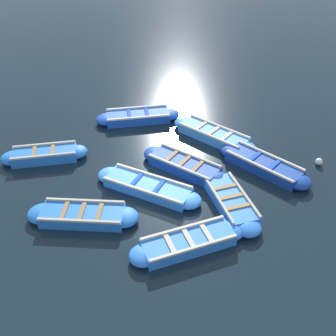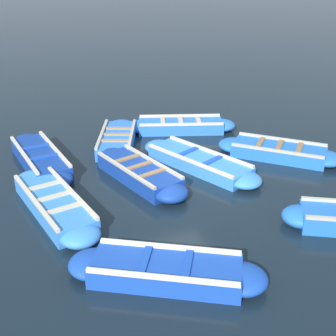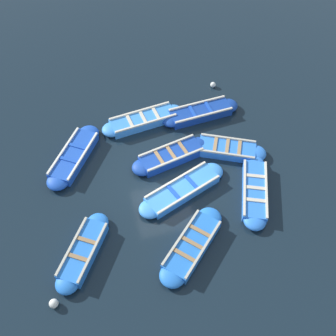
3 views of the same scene
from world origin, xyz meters
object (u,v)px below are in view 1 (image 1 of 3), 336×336
boat_outer_left (83,215)px  buoy_orange_near (319,162)px  boat_broadside (213,135)px  boat_drifting (231,201)px  boat_tucked (148,187)px  boat_inner_gap (45,155)px  boat_outer_right (138,117)px  boat_bow_out (188,242)px  boat_near_quay (264,165)px  boat_mid_row (184,166)px

boat_outer_left → buoy_orange_near: size_ratio=11.74×
boat_broadside → boat_drifting: size_ratio=1.16×
boat_outer_left → boat_tucked: 2.37m
boat_drifting → boat_inner_gap: boat_inner_gap is taller
boat_broadside → boat_outer_right: boat_broadside is taller
boat_broadside → boat_tucked: bearing=9.9°
boat_outer_left → boat_bow_out: 3.38m
boat_drifting → boat_bow_out: boat_drifting is taller
boat_near_quay → boat_outer_right: size_ratio=1.05×
boat_outer_left → buoy_orange_near: (-7.92, 3.37, -0.05)m
boat_outer_left → boat_tucked: size_ratio=0.80×
boat_bow_out → boat_inner_gap: (0.95, -6.63, 0.02)m
boat_broadside → boat_mid_row: 2.38m
boat_near_quay → boat_tucked: size_ratio=0.95×
boat_outer_left → boat_outer_right: boat_outer_right is taller
boat_near_quay → boat_drifting: (2.31, 0.44, -0.02)m
boat_outer_left → buoy_orange_near: bearing=157.0°
buoy_orange_near → boat_outer_left: bearing=-23.0°
boat_drifting → boat_inner_gap: bearing=-63.2°
boat_inner_gap → buoy_orange_near: size_ratio=11.70×
boat_inner_gap → boat_bow_out: bearing=98.2°
boat_tucked → boat_drifting: bearing=123.0°
boat_inner_gap → buoy_orange_near: boat_inner_gap is taller
boat_outer_left → boat_inner_gap: bearing=-100.4°
boat_bow_out → boat_tucked: boat_bow_out is taller
boat_mid_row → boat_outer_right: bearing=-104.1°
boat_mid_row → boat_inner_gap: bearing=-49.5°
boat_outer_right → buoy_orange_near: (-2.90, 6.91, -0.06)m
boat_near_quay → boat_drifting: 2.36m
boat_bow_out → boat_tucked: (-0.72, -2.66, -0.01)m
boat_broadside → boat_drifting: boat_broadside is taller
boat_drifting → boat_outer_right: boat_outer_right is taller
boat_broadside → boat_outer_right: bearing=-67.3°
boat_outer_left → boat_mid_row: 4.06m
boat_tucked → boat_inner_gap: bearing=-67.1°
boat_outer_right → boat_tucked: boat_outer_right is taller
boat_drifting → boat_near_quay: bearing=-169.3°
buoy_orange_near → boat_broadside: bearing=-67.1°
boat_inner_gap → boat_drifting: bearing=116.8°
boat_near_quay → boat_inner_gap: (5.50, -5.86, -0.00)m
boat_outer_right → boat_near_quay: bearing=101.4°
boat_bow_out → boat_near_quay: bearing=-170.4°
boat_outer_left → boat_bow_out: bearing=118.8°
boat_outer_right → boat_mid_row: (0.96, 3.84, 0.01)m
boat_bow_out → boat_mid_row: 3.60m
boat_outer_left → boat_tucked: boat_outer_left is taller
boat_broadside → boat_mid_row: size_ratio=1.08×
boat_drifting → boat_bow_out: bearing=8.5°
boat_mid_row → boat_near_quay: bearing=138.2°
boat_broadside → boat_outer_right: (1.32, -3.15, -0.00)m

